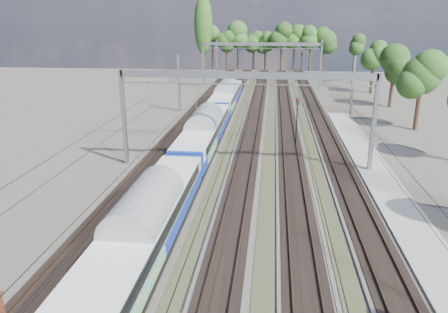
# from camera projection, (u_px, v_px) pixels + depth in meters

# --- Properties ---
(track_bed) EXTENTS (21.00, 130.00, 0.34)m
(track_bed) POSITION_uv_depth(u_px,v_px,m) (252.00, 128.00, 55.63)
(track_bed) COLOR #47423A
(track_bed) RESTS_ON ground
(platform) EXTENTS (3.00, 70.00, 0.30)m
(platform) POSITION_uv_depth(u_px,v_px,m) (405.00, 218.00, 30.68)
(platform) COLOR gray
(platform) RESTS_ON ground
(catenary) EXTENTS (25.65, 130.00, 9.00)m
(catenary) POSITION_uv_depth(u_px,v_px,m) (258.00, 72.00, 60.96)
(catenary) COLOR gray
(catenary) RESTS_ON ground
(tree_belt) EXTENTS (39.75, 101.00, 11.79)m
(tree_belt) POSITION_uv_depth(u_px,v_px,m) (299.00, 44.00, 97.14)
(tree_belt) COLOR black
(tree_belt) RESTS_ON ground
(poplar) EXTENTS (4.40, 4.40, 19.04)m
(poplar) POSITION_uv_depth(u_px,v_px,m) (203.00, 25.00, 103.76)
(poplar) COLOR black
(poplar) RESTS_ON ground
(emu_train) EXTENTS (3.10, 65.44, 4.53)m
(emu_train) POSITION_uv_depth(u_px,v_px,m) (204.00, 129.00, 44.97)
(emu_train) COLOR black
(emu_train) RESTS_ON ground
(worker) EXTENTS (0.42, 0.61, 1.64)m
(worker) POSITION_uv_depth(u_px,v_px,m) (257.00, 78.00, 97.15)
(worker) COLOR black
(worker) RESTS_ON ground
(signal_near) EXTENTS (0.37, 0.34, 5.34)m
(signal_near) POSITION_uv_depth(u_px,v_px,m) (297.00, 116.00, 47.45)
(signal_near) COLOR black
(signal_near) RESTS_ON ground
(signal_far) EXTENTS (0.46, 0.43, 6.40)m
(signal_far) POSITION_uv_depth(u_px,v_px,m) (301.00, 63.00, 96.43)
(signal_far) COLOR black
(signal_far) RESTS_ON ground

